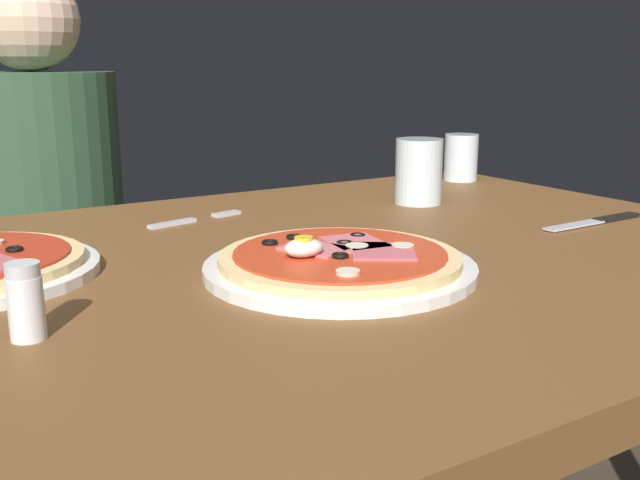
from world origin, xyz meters
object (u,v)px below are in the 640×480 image
Objects in this scene: diner_person at (50,275)px; water_glass_far at (461,161)px; knife at (600,221)px; fork at (189,220)px; salt_shaker at (26,302)px; pizza_foreground at (338,263)px; water_glass_near at (419,176)px; dining_table at (304,344)px.

water_glass_far is at bearing 144.32° from diner_person.
water_glass_far is at bearing 76.57° from knife.
fork is 0.80× the size of knife.
knife is 0.80m from salt_shaker.
pizza_foreground is 3.33× the size of water_glass_far.
water_glass_near is at bearing -9.42° from fork.
pizza_foreground is 1.93× the size of fork.
knife is (-0.10, -0.40, -0.04)m from water_glass_far.
salt_shaker is at bearing -175.73° from pizza_foreground.
salt_shaker is (-0.29, -0.36, 0.03)m from fork.
knife is at bearing -32.35° from fork.
diner_person is (-0.59, 0.90, -0.21)m from knife.
dining_table is at bearing 17.36° from salt_shaker.
water_glass_far reaches higher than dining_table.
pizza_foreground reaches higher than fork.
pizza_foreground is 0.95m from diner_person.
water_glass_far is 0.08× the size of diner_person.
salt_shaker is (-0.89, -0.44, -0.01)m from water_glass_far.
water_glass_far is at bearing 31.02° from dining_table.
water_glass_far reaches higher than pizza_foreground.
dining_table is at bearing -149.86° from water_glass_near.
knife is at bearing 2.13° from pizza_foreground.
water_glass_far is 0.46× the size of knife.
knife reaches higher than dining_table.
knife is (0.13, -0.26, -0.04)m from water_glass_near.
diner_person reaches higher than dining_table.
dining_table is at bearing -148.98° from water_glass_far.
dining_table is 0.15m from pizza_foreground.
fork is 0.62m from diner_person.
pizza_foreground reaches higher than dining_table.
diner_person is (-0.13, 0.83, -0.10)m from dining_table.
salt_shaker is at bearing -153.71° from water_glass_far.
fork is (-0.04, 0.26, 0.11)m from dining_table.
water_glass_far reaches higher than knife.
water_glass_near is at bearing 126.22° from diner_person.
water_glass_near is 0.83m from diner_person.
diner_person is at bearing 77.73° from salt_shaker.
water_glass_far is at bearing 36.51° from pizza_foreground.
salt_shaker is at bearing -176.98° from knife.
salt_shaker reaches higher than fork.
water_glass_near reaches higher than fork.
dining_table is at bearing 88.68° from pizza_foreground.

